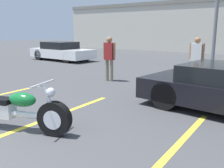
# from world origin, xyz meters

# --- Properties ---
(parking_stripe_middle) EXTENTS (0.12, 5.46, 0.01)m
(parking_stripe_middle) POSITION_xyz_m (-0.21, 2.26, 0.00)
(parking_stripe_middle) COLOR yellow
(parking_stripe_middle) RESTS_ON ground
(motorcycle) EXTENTS (2.38, 0.97, 0.95)m
(motorcycle) POSITION_xyz_m (-0.31, 2.19, 0.38)
(motorcycle) COLOR black
(motorcycle) RESTS_ON ground
(parked_car_left_row) EXTENTS (4.39, 2.07, 1.15)m
(parked_car_left_row) POSITION_xyz_m (-7.74, 10.86, 0.55)
(parked_car_left_row) COLOR white
(parked_car_left_row) RESTS_ON ground
(spectator_near_motorcycle) EXTENTS (0.52, 0.21, 1.62)m
(spectator_near_motorcycle) POSITION_xyz_m (-1.46, 7.06, 0.96)
(spectator_near_motorcycle) COLOR gray
(spectator_near_motorcycle) RESTS_ON ground
(spectator_by_show_car) EXTENTS (0.52, 0.21, 1.61)m
(spectator_by_show_car) POSITION_xyz_m (1.27, 8.49, 0.95)
(spectator_by_show_car) COLOR gray
(spectator_by_show_car) RESTS_ON ground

